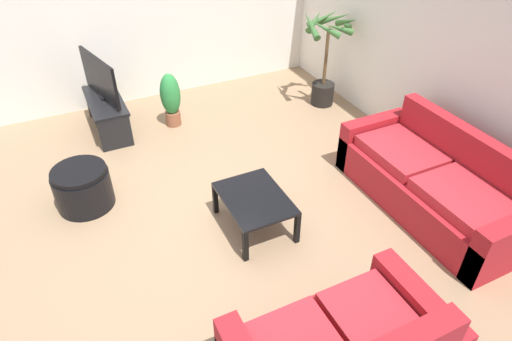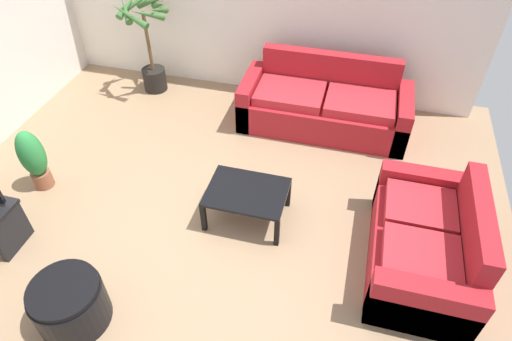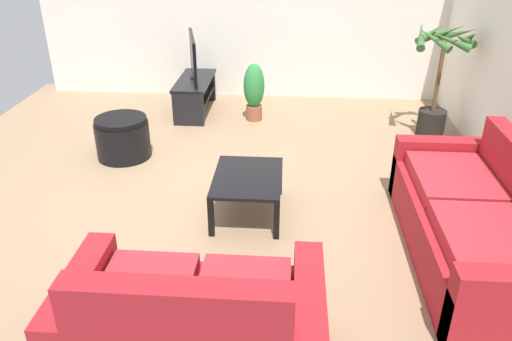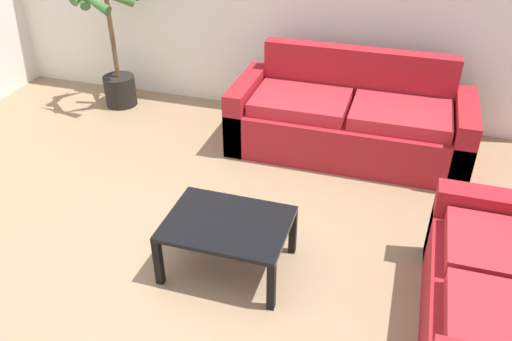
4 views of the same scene
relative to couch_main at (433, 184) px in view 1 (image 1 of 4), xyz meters
name	(u,v)px [view 1 (image 1 of 4)]	position (x,y,z in m)	size (l,w,h in m)	color
ground_plane	(203,209)	(-1.03, -2.28, -0.30)	(6.60, 6.60, 0.00)	#937556
wall_back	(436,48)	(-1.03, 0.72, 1.05)	(6.00, 0.06, 2.70)	silver
wall_left	(123,12)	(-4.03, -2.28, 1.05)	(0.06, 6.00, 2.70)	silver
couch_main	(433,184)	(0.00, 0.00, 0.00)	(2.18, 0.90, 0.90)	maroon
tv_stand	(107,110)	(-3.21, -2.87, 0.01)	(1.10, 0.45, 0.48)	black
tv	(100,78)	(-3.21, -2.86, 0.50)	(0.99, 0.28, 0.61)	black
coffee_table	(255,201)	(-0.54, -1.88, 0.04)	(0.83, 0.62, 0.40)	black
potted_palm	(326,60)	(-2.59, 0.27, 0.41)	(0.74, 0.74, 1.40)	black
potted_plant_small	(171,98)	(-2.97, -2.01, 0.11)	(0.28, 0.28, 0.78)	brown
ottoman	(83,188)	(-1.68, -3.43, -0.07)	(0.61, 0.61, 0.48)	black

